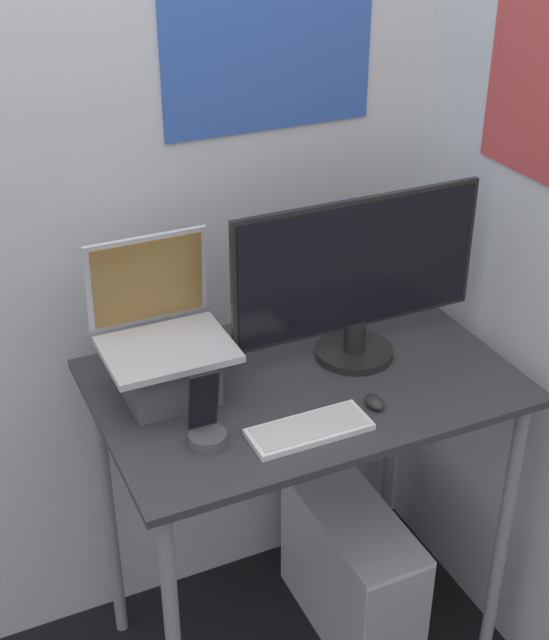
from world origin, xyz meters
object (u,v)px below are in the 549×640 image
keyboard (309,429)px  mouse (374,402)px  monitor (357,280)px  cell_phone (206,425)px  computer_tower (351,570)px  laptop (166,357)px

keyboard → mouse: (0.18, 0.02, 0.01)m
keyboard → mouse: 0.18m
monitor → cell_phone: 0.52m
mouse → cell_phone: size_ratio=0.34×
computer_tower → cell_phone: bearing=-163.1°
computer_tower → mouse: bearing=-112.6°
keyboard → computer_tower: 0.78m
monitor → keyboard: bearing=-135.5°
cell_phone → computer_tower: size_ratio=0.35×
mouse → cell_phone: (-0.39, 0.04, 0.03)m
laptop → mouse: size_ratio=6.01×
monitor → laptop: bearing=176.4°
laptop → mouse: laptop is taller
monitor → computer_tower: monitor is taller
laptop → mouse: (0.41, -0.25, -0.09)m
laptop → cell_phone: 0.22m
monitor → keyboard: (-0.24, -0.24, -0.20)m
keyboard → mouse: mouse is taller
keyboard → computer_tower: (0.25, 0.20, -0.71)m
laptop → keyboard: bearing=-49.3°
mouse → computer_tower: 0.75m
mouse → computer_tower: size_ratio=0.12×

